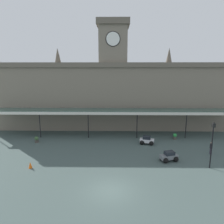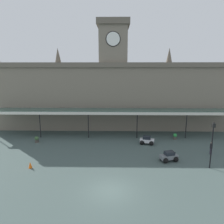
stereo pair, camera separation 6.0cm
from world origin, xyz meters
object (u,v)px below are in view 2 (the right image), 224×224
object	(u,v)px
traffic_cone	(30,165)
planter_forecourt_centre	(175,136)
planter_by_canopy	(37,139)
victorian_lamppost	(212,140)
car_grey_sedan	(169,157)
pedestrian_crossing_forecourt	(211,148)
car_white_sedan	(147,141)

from	to	relation	value
traffic_cone	planter_forecourt_centre	bearing A→B (deg)	28.20
planter_by_canopy	planter_forecourt_centre	distance (m)	21.02
victorian_lamppost	planter_by_canopy	bearing A→B (deg)	160.64
car_grey_sedan	pedestrian_crossing_forecourt	world-z (taller)	pedestrian_crossing_forecourt
victorian_lamppost	planter_forecourt_centre	distance (m)	10.05
pedestrian_crossing_forecourt	traffic_cone	world-z (taller)	pedestrian_crossing_forecourt
pedestrian_crossing_forecourt	victorian_lamppost	bearing A→B (deg)	-115.13
victorian_lamppost	planter_by_canopy	xyz separation A→B (m)	(-22.12, 7.77, -2.73)
planter_forecourt_centre	planter_by_canopy	bearing A→B (deg)	-175.01
victorian_lamppost	planter_forecourt_centre	xyz separation A→B (m)	(-1.18, 9.60, -2.73)
victorian_lamppost	car_grey_sedan	bearing A→B (deg)	157.13
victorian_lamppost	car_white_sedan	bearing A→B (deg)	128.19
car_white_sedan	traffic_cone	size ratio (longest dim) A/B	3.11
car_white_sedan	planter_forecourt_centre	bearing A→B (deg)	25.18
planter_by_canopy	car_white_sedan	bearing A→B (deg)	-1.26
car_white_sedan	traffic_cone	bearing A→B (deg)	-150.83
pedestrian_crossing_forecourt	planter_forecourt_centre	bearing A→B (deg)	116.94
pedestrian_crossing_forecourt	victorian_lamppost	distance (m)	4.78
car_white_sedan	planter_by_canopy	world-z (taller)	car_white_sedan
victorian_lamppost	planter_by_canopy	distance (m)	23.61
pedestrian_crossing_forecourt	traffic_cone	xyz separation A→B (m)	(-21.57, -4.16, -0.56)
car_white_sedan	planter_forecourt_centre	size ratio (longest dim) A/B	2.29
pedestrian_crossing_forecourt	car_grey_sedan	bearing A→B (deg)	-160.53
car_grey_sedan	planter_forecourt_centre	size ratio (longest dim) A/B	2.31
traffic_cone	planter_forecourt_centre	xyz separation A→B (m)	(18.62, 9.98, 0.14)
car_white_sedan	planter_forecourt_centre	world-z (taller)	car_white_sedan
pedestrian_crossing_forecourt	planter_forecourt_centre	distance (m)	6.54
pedestrian_crossing_forecourt	planter_by_canopy	world-z (taller)	pedestrian_crossing_forecourt
car_white_sedan	pedestrian_crossing_forecourt	world-z (taller)	pedestrian_crossing_forecourt
traffic_cone	planter_by_canopy	world-z (taller)	planter_by_canopy
traffic_cone	planter_forecourt_centre	size ratio (longest dim) A/B	0.74
victorian_lamppost	planter_by_canopy	world-z (taller)	victorian_lamppost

